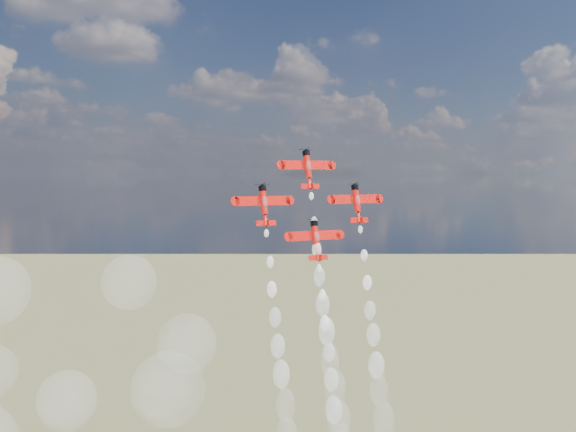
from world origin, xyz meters
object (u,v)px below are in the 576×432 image
(plane_right, at_px, (357,203))
(plane_slot, at_px, (316,239))
(plane_left, at_px, (264,204))
(plane_lead, at_px, (308,168))

(plane_right, xyz_separation_m, plane_slot, (-11.93, -2.12, -8.08))
(plane_left, relative_size, plane_slot, 1.00)
(plane_slot, bearing_deg, plane_left, 169.91)
(plane_lead, xyz_separation_m, plane_left, (-11.93, -2.12, -8.08))
(plane_left, xyz_separation_m, plane_right, (23.86, 0.00, 0.00))
(plane_right, bearing_deg, plane_left, 180.00)
(plane_slot, bearing_deg, plane_lead, 90.00)
(plane_left, distance_m, plane_right, 23.86)
(plane_lead, bearing_deg, plane_left, -169.91)
(plane_left, bearing_deg, plane_right, 0.00)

